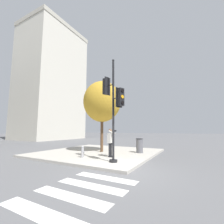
% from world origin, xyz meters
% --- Properties ---
extents(ground_plane, '(160.00, 160.00, 0.00)m').
position_xyz_m(ground_plane, '(0.00, 0.00, 0.00)').
color(ground_plane, '#5B5B5E').
extents(sidewalk_corner, '(8.00, 8.00, 0.14)m').
position_xyz_m(sidewalk_corner, '(3.50, 3.50, 0.07)').
color(sidewalk_corner, '#ADA89E').
rests_on(sidewalk_corner, ground_plane).
extents(crosswalk_stripes, '(4.05, 2.45, 0.01)m').
position_xyz_m(crosswalk_stripes, '(-2.99, 0.07, 0.00)').
color(crosswalk_stripes, silver).
rests_on(crosswalk_stripes, ground_plane).
extents(traffic_signal_pole, '(0.72, 1.42, 5.47)m').
position_xyz_m(traffic_signal_pole, '(0.72, 0.79, 3.26)').
color(traffic_signal_pole, black).
rests_on(traffic_signal_pole, sidewalk_corner).
extents(person_photographer, '(0.58, 0.54, 1.69)m').
position_xyz_m(person_photographer, '(1.96, 1.63, 1.15)').
color(person_photographer, black).
rests_on(person_photographer, sidewalk_corner).
extents(street_tree, '(2.88, 2.88, 5.40)m').
position_xyz_m(street_tree, '(3.53, 3.27, 3.94)').
color(street_tree, brown).
rests_on(street_tree, sidewalk_corner).
extents(fire_hydrant, '(0.16, 0.22, 0.67)m').
position_xyz_m(fire_hydrant, '(0.99, 2.99, 0.47)').
color(fire_hydrant, '#99999E').
rests_on(fire_hydrant, sidewalk_corner).
extents(trash_bin, '(0.50, 0.50, 1.01)m').
position_xyz_m(trash_bin, '(4.40, 0.62, 0.64)').
color(trash_bin, '#5B5B60').
rests_on(trash_bin, sidewalk_corner).
extents(building_right, '(11.53, 8.83, 22.45)m').
position_xyz_m(building_right, '(13.80, 22.07, 11.24)').
color(building_right, beige).
rests_on(building_right, ground_plane).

